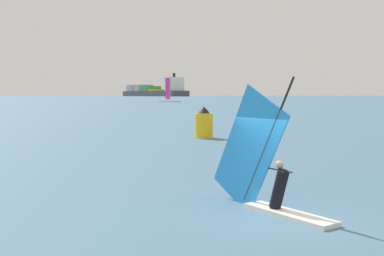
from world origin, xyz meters
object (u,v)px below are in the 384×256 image
(windsurfer, at_px, (267,177))
(cargo_ship, at_px, (153,91))
(channel_buoy, at_px, (204,124))
(small_sailboat, at_px, (169,100))

(windsurfer, distance_m, cargo_ship, 732.16)
(windsurfer, distance_m, channel_buoy, 21.06)
(small_sailboat, bearing_deg, channel_buoy, -50.94)
(small_sailboat, bearing_deg, windsurfer, -51.00)
(small_sailboat, bearing_deg, cargo_ship, 130.76)
(cargo_ship, bearing_deg, windsurfer, 151.20)
(channel_buoy, xyz_separation_m, small_sailboat, (-49.84, 141.03, -0.15))
(windsurfer, relative_size, channel_buoy, 1.71)
(windsurfer, relative_size, cargo_ship, 0.03)
(windsurfer, bearing_deg, small_sailboat, 148.59)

